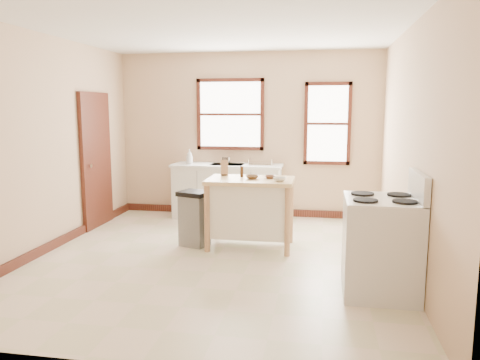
% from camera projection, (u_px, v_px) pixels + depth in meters
% --- Properties ---
extents(floor, '(5.00, 5.00, 0.00)m').
position_uv_depth(floor, '(216.00, 258.00, 5.84)').
color(floor, beige).
rests_on(floor, ground).
extents(ceiling, '(5.00, 5.00, 0.00)m').
position_uv_depth(ceiling, '(214.00, 26.00, 5.41)').
color(ceiling, white).
rests_on(ceiling, ground).
extents(wall_back, '(4.50, 0.04, 2.80)m').
position_uv_depth(wall_back, '(248.00, 135.00, 8.06)').
color(wall_back, '#D1AC89').
rests_on(wall_back, ground).
extents(wall_left, '(0.04, 5.00, 2.80)m').
position_uv_depth(wall_left, '(44.00, 144.00, 6.01)').
color(wall_left, '#D1AC89').
rests_on(wall_left, ground).
extents(wall_right, '(0.04, 5.00, 2.80)m').
position_uv_depth(wall_right, '(410.00, 149.00, 5.24)').
color(wall_right, '#D1AC89').
rests_on(wall_right, ground).
extents(window_main, '(1.17, 0.06, 1.22)m').
position_uv_depth(window_main, '(230.00, 114.00, 8.04)').
color(window_main, black).
rests_on(window_main, wall_back).
extents(window_side, '(0.77, 0.06, 1.37)m').
position_uv_depth(window_side, '(327.00, 124.00, 7.77)').
color(window_side, black).
rests_on(window_side, wall_back).
extents(door_left, '(0.06, 0.90, 2.10)m').
position_uv_depth(door_left, '(96.00, 160.00, 7.32)').
color(door_left, black).
rests_on(door_left, ground).
extents(baseboard_back, '(4.50, 0.04, 0.12)m').
position_uv_depth(baseboard_back, '(247.00, 211.00, 8.23)').
color(baseboard_back, black).
rests_on(baseboard_back, ground).
extents(baseboard_left, '(0.04, 5.00, 0.12)m').
position_uv_depth(baseboard_left, '(53.00, 245.00, 6.21)').
color(baseboard_left, black).
rests_on(baseboard_left, ground).
extents(sink_counter, '(1.86, 0.62, 0.92)m').
position_uv_depth(sink_counter, '(227.00, 191.00, 7.96)').
color(sink_counter, silver).
rests_on(sink_counter, ground).
extents(faucet, '(0.03, 0.03, 0.22)m').
position_uv_depth(faucet, '(229.00, 157.00, 8.05)').
color(faucet, silver).
rests_on(faucet, sink_counter).
extents(soap_bottle_a, '(0.12, 0.12, 0.25)m').
position_uv_depth(soap_bottle_a, '(189.00, 157.00, 7.91)').
color(soap_bottle_a, '#B2B2B2').
rests_on(soap_bottle_a, sink_counter).
extents(soap_bottle_b, '(0.10, 0.10, 0.18)m').
position_uv_depth(soap_bottle_b, '(189.00, 158.00, 7.98)').
color(soap_bottle_b, '#B2B2B2').
rests_on(soap_bottle_b, sink_counter).
extents(dish_rack, '(0.41, 0.31, 0.10)m').
position_uv_depth(dish_rack, '(261.00, 162.00, 7.77)').
color(dish_rack, silver).
rests_on(dish_rack, sink_counter).
extents(kitchen_island, '(1.14, 0.73, 0.93)m').
position_uv_depth(kitchen_island, '(250.00, 213.00, 6.26)').
color(kitchen_island, tan).
rests_on(kitchen_island, ground).
extents(knife_block, '(0.12, 0.12, 0.20)m').
position_uv_depth(knife_block, '(224.00, 168.00, 6.48)').
color(knife_block, tan).
rests_on(knife_block, kitchen_island).
extents(pepper_grinder, '(0.05, 0.05, 0.15)m').
position_uv_depth(pepper_grinder, '(242.00, 171.00, 6.33)').
color(pepper_grinder, '#3F2411').
rests_on(pepper_grinder, kitchen_island).
extents(bowl_a, '(0.22, 0.22, 0.05)m').
position_uv_depth(bowl_a, '(252.00, 177.00, 6.19)').
color(bowl_a, brown).
rests_on(bowl_a, kitchen_island).
extents(bowl_b, '(0.18, 0.18, 0.04)m').
position_uv_depth(bowl_b, '(270.00, 177.00, 6.22)').
color(bowl_b, brown).
rests_on(bowl_b, kitchen_island).
extents(bowl_c, '(0.21, 0.21, 0.05)m').
position_uv_depth(bowl_c, '(280.00, 179.00, 5.96)').
color(bowl_c, silver).
rests_on(bowl_c, kitchen_island).
extents(trash_bin, '(0.47, 0.43, 0.75)m').
position_uv_depth(trash_bin, '(194.00, 218.00, 6.34)').
color(trash_bin, slate).
rests_on(trash_bin, ground).
extents(gas_stove, '(0.78, 0.80, 1.25)m').
position_uv_depth(gas_stove, '(381.00, 233.00, 4.67)').
color(gas_stove, silver).
rests_on(gas_stove, ground).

